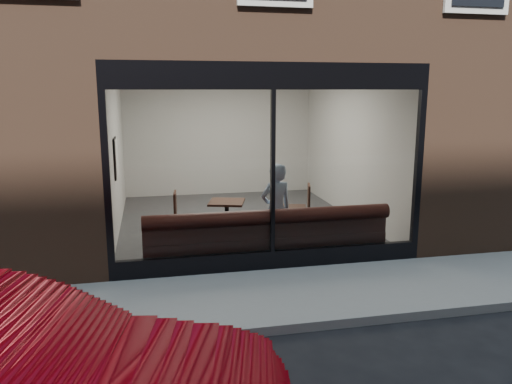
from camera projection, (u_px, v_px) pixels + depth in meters
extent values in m
plane|color=black|center=(313.00, 327.00, 5.98)|extent=(120.00, 120.00, 0.00)
cube|color=gray|center=(290.00, 294.00, 6.94)|extent=(40.00, 2.00, 0.01)
cube|color=gray|center=(315.00, 325.00, 5.92)|extent=(40.00, 0.10, 0.12)
cube|color=brown|center=(71.00, 138.00, 12.55)|extent=(2.50, 12.00, 3.20)
cube|color=brown|center=(351.00, 133.00, 14.09)|extent=(2.50, 12.00, 3.20)
cube|color=brown|center=(206.00, 127.00, 16.19)|extent=(5.00, 6.00, 3.20)
plane|color=#2D2D30|center=(239.00, 221.00, 10.76)|extent=(6.00, 6.00, 0.00)
plane|color=white|center=(238.00, 70.00, 10.13)|extent=(6.00, 6.00, 0.00)
plane|color=beige|center=(219.00, 135.00, 13.31)|extent=(5.00, 0.00, 5.00)
plane|color=beige|center=(116.00, 151.00, 9.94)|extent=(0.00, 6.00, 6.00)
plane|color=beige|center=(350.00, 145.00, 10.96)|extent=(0.00, 6.00, 6.00)
cube|color=black|center=(272.00, 260.00, 7.91)|extent=(5.00, 0.10, 0.30)
cube|color=black|center=(273.00, 76.00, 7.34)|extent=(5.00, 0.10, 0.40)
cube|color=black|center=(273.00, 173.00, 7.63)|extent=(0.06, 0.10, 2.50)
plane|color=white|center=(273.00, 173.00, 7.60)|extent=(4.80, 0.00, 4.80)
cube|color=#381A14|center=(266.00, 248.00, 8.28)|extent=(4.00, 0.55, 0.45)
imported|color=#9EBADA|center=(276.00, 209.00, 8.51)|extent=(0.66, 0.52, 1.58)
cube|color=black|center=(227.00, 202.00, 9.30)|extent=(0.78, 0.78, 0.04)
cube|color=black|center=(291.00, 208.00, 8.82)|extent=(0.67, 0.67, 0.03)
cube|color=black|center=(166.00, 229.00, 9.30)|extent=(0.48, 0.48, 0.04)
cube|color=black|center=(299.00, 219.00, 10.06)|extent=(0.57, 0.57, 0.04)
cube|color=white|center=(116.00, 158.00, 9.41)|extent=(0.02, 0.53, 0.71)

